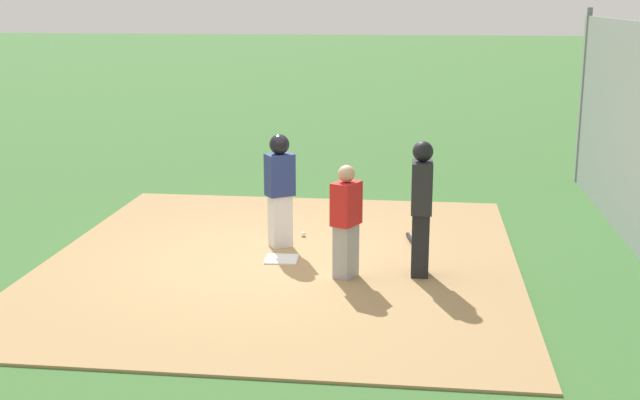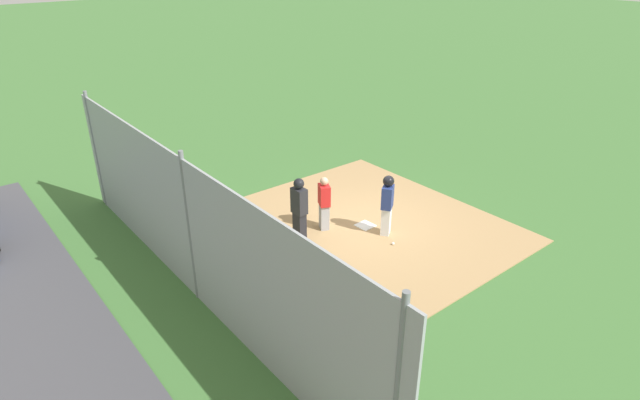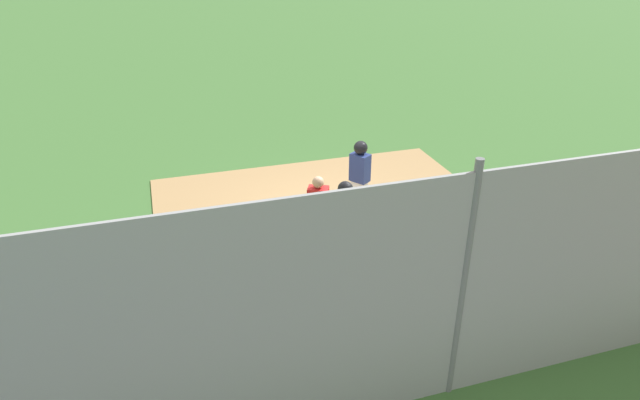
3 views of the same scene
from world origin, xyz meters
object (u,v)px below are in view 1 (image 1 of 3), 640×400
object	(u,v)px
catcher	(346,221)
baseball_bat	(413,242)
home_plate	(282,259)
umpire	(421,206)
runner	(280,183)
baseball	(303,234)

from	to	relation	value
catcher	baseball_bat	distance (m)	1.91
home_plate	catcher	bearing A→B (deg)	-122.47
umpire	runner	bearing A→B (deg)	-28.70
home_plate	baseball	world-z (taller)	baseball
home_plate	runner	distance (m)	1.13
catcher	baseball	xyz separation A→B (m)	(1.76, 0.80, -0.71)
baseball_bat	baseball	size ratio (longest dim) A/B	11.40
runner	catcher	bearing A→B (deg)	7.02
umpire	home_plate	bearing A→B (deg)	-13.54
home_plate	umpire	bearing A→B (deg)	-102.38
home_plate	umpire	size ratio (longest dim) A/B	0.25
runner	baseball_bat	distance (m)	2.13
catcher	umpire	xyz separation A→B (m)	(0.18, -0.94, 0.18)
umpire	baseball	size ratio (longest dim) A/B	23.80
home_plate	baseball_bat	size ratio (longest dim) A/B	0.52
baseball_bat	runner	bearing A→B (deg)	-91.19
umpire	runner	distance (m)	2.26
umpire	baseball	distance (m)	2.51
catcher	umpire	size ratio (longest dim) A/B	0.83
runner	baseball	world-z (taller)	runner
catcher	baseball	size ratio (longest dim) A/B	19.85
baseball_bat	baseball	xyz separation A→B (m)	(0.20, 1.64, 0.01)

